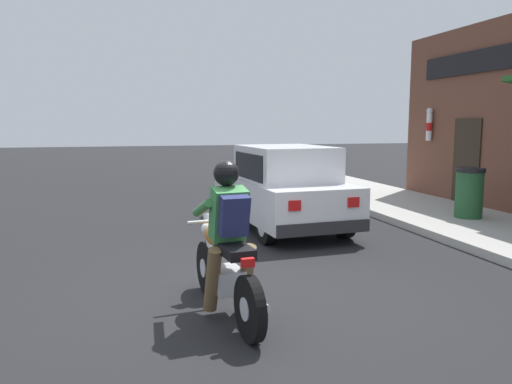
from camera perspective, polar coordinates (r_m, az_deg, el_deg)
ground_plane at (r=5.83m, az=-1.17°, el=-12.04°), size 80.00×80.00×0.00m
sidewalk_curb at (r=10.69m, az=22.20°, el=-3.06°), size 2.60×22.00×0.14m
motorcycle_with_rider at (r=5.16m, az=-3.39°, el=-6.84°), size 0.62×2.02×1.62m
car_hatchback at (r=9.47m, az=2.97°, el=0.43°), size 1.88×3.88×1.57m
trash_bin at (r=10.67m, az=23.19°, el=-0.06°), size 0.56×0.56×0.98m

